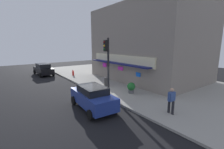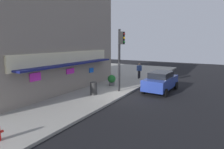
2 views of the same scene
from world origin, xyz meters
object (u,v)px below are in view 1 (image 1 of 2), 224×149
fire_hydrant (73,73)px  parked_car_black (43,69)px  potted_plant_by_doorway (131,87)px  parked_car_blue (93,97)px  traffic_light (107,58)px  trash_can (107,82)px  pedestrian (171,100)px

fire_hydrant → parked_car_black: (-3.55, -3.10, 0.35)m
potted_plant_by_doorway → parked_car_blue: parked_car_blue is taller
traffic_light → parked_car_black: traffic_light is taller
traffic_light → parked_car_blue: (2.07, -2.66, -2.41)m
traffic_light → fire_hydrant: 9.76m
trash_can → traffic_light: bearing=-33.0°
pedestrian → parked_car_black: size_ratio=0.36×
traffic_light → parked_car_black: 13.36m
fire_hydrant → trash_can: 7.47m
traffic_light → trash_can: traffic_light is taller
parked_car_blue → parked_car_black: bearing=179.4°
fire_hydrant → parked_car_blue: 11.88m
trash_can → potted_plant_by_doorway: size_ratio=0.96×
fire_hydrant → potted_plant_by_doorway: (10.76, 1.01, 0.17)m
traffic_light → parked_car_blue: 4.14m
traffic_light → potted_plant_by_doorway: 3.34m
trash_can → parked_car_black: bearing=-161.2°
pedestrian → parked_car_blue: (-3.85, -3.43, -0.22)m
fire_hydrant → potted_plant_by_doorway: bearing=5.3°
fire_hydrant → pedestrian: pedestrian is taller
parked_car_blue → pedestrian: bearing=41.7°
pedestrian → parked_car_black: (-18.82, -3.28, -0.21)m
potted_plant_by_doorway → parked_car_black: parked_car_black is taller
trash_can → potted_plant_by_doorway: potted_plant_by_doorway is taller
parked_car_black → fire_hydrant: bearing=41.1°
potted_plant_by_doorway → trash_can: bearing=-173.8°
traffic_light → parked_car_blue: traffic_light is taller
fire_hydrant → pedestrian: size_ratio=0.45×
traffic_light → parked_car_black: size_ratio=1.05×
fire_hydrant → parked_car_black: parked_car_black is taller
traffic_light → parked_car_blue: size_ratio=1.15×
fire_hydrant → parked_car_blue: bearing=-15.9°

